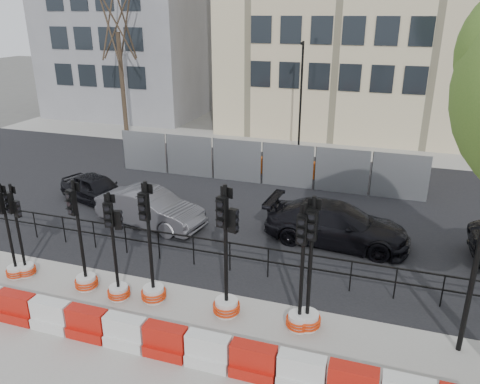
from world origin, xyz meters
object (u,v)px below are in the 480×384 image
(traffic_signal_a, at_px, (14,259))
(car_c, at_px, (337,224))
(traffic_signal_h, at_px, (308,303))
(car_a, at_px, (97,189))
(traffic_signal_d, at_px, (117,275))

(traffic_signal_a, height_order, car_c, traffic_signal_a)
(traffic_signal_h, height_order, car_c, traffic_signal_h)
(traffic_signal_h, distance_m, car_a, 11.22)
(traffic_signal_a, height_order, traffic_signal_h, traffic_signal_h)
(traffic_signal_d, xyz_separation_m, traffic_signal_h, (5.17, 0.34, -0.02))
(traffic_signal_h, height_order, car_a, traffic_signal_h)
(traffic_signal_a, bearing_deg, car_a, 106.32)
(traffic_signal_h, distance_m, car_c, 4.93)
(traffic_signal_a, relative_size, car_c, 0.60)
(traffic_signal_a, bearing_deg, traffic_signal_d, 5.54)
(traffic_signal_h, bearing_deg, car_a, 153.37)
(traffic_signal_a, bearing_deg, traffic_signal_h, 7.97)
(traffic_signal_a, relative_size, traffic_signal_d, 0.95)
(traffic_signal_a, distance_m, traffic_signal_d, 3.54)
(traffic_signal_d, xyz_separation_m, car_c, (5.25, 5.27, -0.05))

